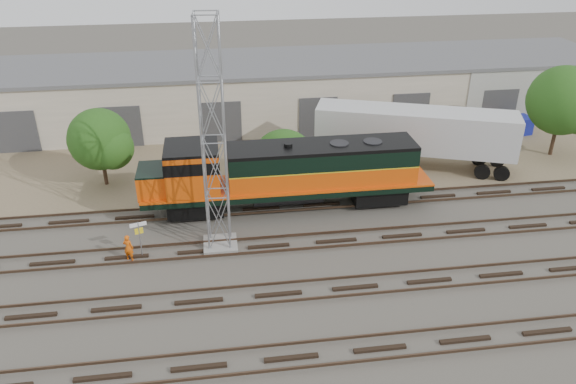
{
  "coord_description": "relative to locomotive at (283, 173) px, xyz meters",
  "views": [
    {
      "loc": [
        -6.72,
        -25.66,
        17.85
      ],
      "look_at": [
        -2.51,
        4.0,
        2.2
      ],
      "focal_mm": 35.0,
      "sensor_mm": 36.0,
      "label": 1
    }
  ],
  "objects": [
    {
      "name": "tree_mid",
      "position": [
        0.68,
        2.9,
        -0.69
      ],
      "size": [
        4.62,
        4.4,
        4.4
      ],
      "color": "#382619",
      "rests_on": "ground"
    },
    {
      "name": "tree_west",
      "position": [
        -11.67,
        5.0,
        0.78
      ],
      "size": [
        4.44,
        4.23,
        5.53
      ],
      "color": "#382619",
      "rests_on": "ground"
    },
    {
      "name": "dirt_strip",
      "position": [
        2.55,
        9.0,
        -2.51
      ],
      "size": [
        80.0,
        16.0,
        0.02
      ],
      "primitive_type": "cube",
      "color": "#726047",
      "rests_on": "ground"
    },
    {
      "name": "ground",
      "position": [
        2.55,
        -6.0,
        -2.52
      ],
      "size": [
        140.0,
        140.0,
        0.0
      ],
      "primitive_type": "plane",
      "color": "#47423A",
      "rests_on": "ground"
    },
    {
      "name": "signal_tower",
      "position": [
        -4.2,
        -3.91,
        3.87
      ],
      "size": [
        1.93,
        1.93,
        13.09
      ],
      "rotation": [
        0.0,
        0.0,
        -0.07
      ],
      "color": "gray",
      "rests_on": "ground"
    },
    {
      "name": "locomotive",
      "position": [
        0.0,
        0.0,
        0.0
      ],
      "size": [
        18.42,
        3.23,
        4.43
      ],
      "color": "black",
      "rests_on": "tracks"
    },
    {
      "name": "dumpster_blue",
      "position": [
        21.82,
        10.18,
        -1.77
      ],
      "size": [
        1.83,
        1.75,
        1.5
      ],
      "primitive_type": "cube",
      "rotation": [
        0.0,
        0.0,
        0.17
      ],
      "color": "navy",
      "rests_on": "ground"
    },
    {
      "name": "worker",
      "position": [
        -9.25,
        -4.67,
        -1.73
      ],
      "size": [
        0.68,
        0.56,
        1.59
      ],
      "primitive_type": "imported",
      "rotation": [
        0.0,
        0.0,
        2.78
      ],
      "color": "#EC5B0D",
      "rests_on": "ground"
    },
    {
      "name": "warehouse",
      "position": [
        2.59,
        16.98,
        0.13
      ],
      "size": [
        58.4,
        10.4,
        5.3
      ],
      "color": "beige",
      "rests_on": "ground"
    },
    {
      "name": "semi_trailer",
      "position": [
        10.73,
        4.95,
        0.26
      ],
      "size": [
        14.51,
        7.54,
        4.43
      ],
      "rotation": [
        0.0,
        0.0,
        -0.34
      ],
      "color": "#BDBDBD",
      "rests_on": "ground"
    },
    {
      "name": "sign_post",
      "position": [
        -8.6,
        -4.46,
        -0.95
      ],
      "size": [
        0.89,
        0.3,
        2.25
      ],
      "color": "gray",
      "rests_on": "ground"
    },
    {
      "name": "tree_east",
      "position": [
        22.25,
        5.38,
        1.78
      ],
      "size": [
        5.49,
        5.23,
        7.06
      ],
      "color": "#382619",
      "rests_on": "ground"
    },
    {
      "name": "dumpster_red",
      "position": [
        19.68,
        12.21,
        -1.82
      ],
      "size": [
        1.91,
        1.85,
        1.4
      ],
      "primitive_type": "cube",
      "rotation": [
        0.0,
        0.0,
        -0.37
      ],
      "color": "maroon",
      "rests_on": "ground"
    },
    {
      "name": "tracks",
      "position": [
        2.55,
        -9.0,
        -2.44
      ],
      "size": [
        80.0,
        20.4,
        0.28
      ],
      "color": "black",
      "rests_on": "ground"
    }
  ]
}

